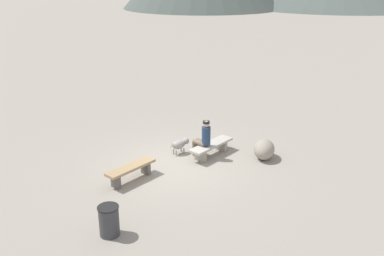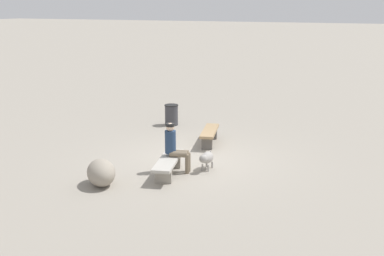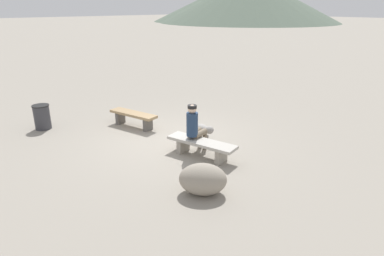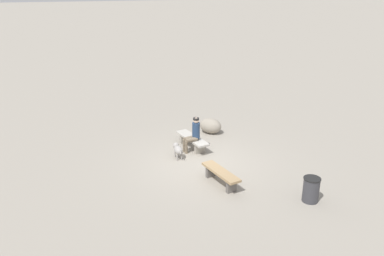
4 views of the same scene
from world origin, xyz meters
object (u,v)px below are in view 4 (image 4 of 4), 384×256
Objects in this scene: bench_left at (221,174)px; dog at (178,149)px; seated_person at (193,133)px; boulder at (210,126)px; trash_bin at (311,190)px; bench_right at (192,140)px.

dog reaches higher than bench_left.
boulder is (1.56, -1.19, -0.40)m from seated_person.
trash_bin is (-1.68, -2.13, 0.04)m from bench_left.
bench_left is 1.76× the size of boulder.
boulder reaches higher than dog.
trash_bin reaches higher than boulder.
dog is at bearing 120.25° from bench_right.
trash_bin is at bearing -142.18° from bench_left.
dog is at bearing 5.73° from bench_left.
seated_person is at bearing 142.56° from boulder.
seated_person is (-0.29, 0.04, 0.41)m from bench_right.
dog is at bearing 136.37° from boulder.
bench_right is 1.94× the size of boulder.
bench_right is 1.42× the size of seated_person.
dog is (-0.44, 0.71, -0.39)m from seated_person.
bench_left is 2.71m from trash_bin.
dog reaches higher than bench_right.
trash_bin is (-3.92, -2.94, 0.04)m from dog.
trash_bin is at bearing -165.66° from seated_person.
seated_person is 4.90m from trash_bin.
bench_left is at bearing 51.86° from trash_bin.
bench_right is at bearing 137.64° from boulder.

